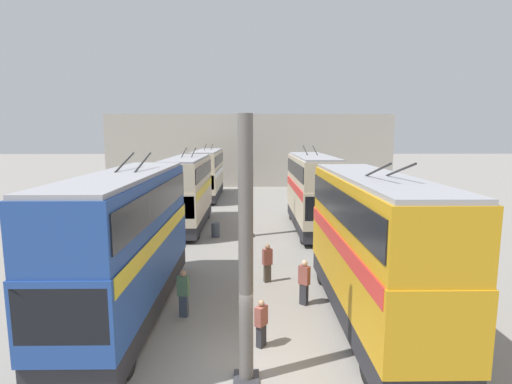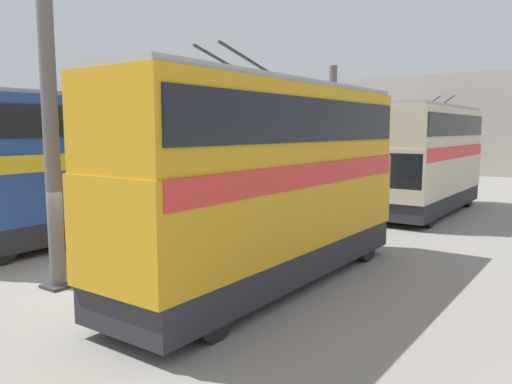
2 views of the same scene
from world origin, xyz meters
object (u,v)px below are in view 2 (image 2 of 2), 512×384
object	(u,v)px
person_by_left_row	(239,230)
person_by_right_row	(117,220)
bus_left_near	(271,171)
bus_right_near	(84,158)
person_aisle_foreground	(121,246)
person_aisle_midway	(250,216)
bus_right_mid	(284,150)
oil_drum	(292,198)
bus_right_far	(373,145)
bus_left_far	(431,153)

from	to	relation	value
person_by_left_row	person_by_right_row	distance (m)	4.66
bus_left_near	bus_right_near	size ratio (longest dim) A/B	0.98
person_aisle_foreground	person_aisle_midway	world-z (taller)	person_aisle_midway
bus_right_mid	person_by_right_row	distance (m)	14.32
oil_drum	person_aisle_foreground	bearing A→B (deg)	-169.01
person_aisle_midway	bus_right_near	bearing A→B (deg)	-80.01
bus_left_near	bus_right_far	bearing A→B (deg)	17.38
bus_right_near	bus_right_far	size ratio (longest dim) A/B	0.97
person_by_left_row	person_aisle_midway	size ratio (longest dim) A/B	1.02
bus_right_near	bus_right_far	xyz separation A→B (m)	(27.31, 0.00, -0.20)
bus_left_near	bus_right_far	world-z (taller)	bus_left_near
bus_left_far	person_by_right_row	size ratio (longest dim) A/B	5.57
bus_right_mid	person_by_right_row	bearing A→B (deg)	-171.76
bus_right_far	person_by_left_row	xyz separation A→B (m)	(-26.52, -6.59, -1.84)
person_aisle_foreground	bus_right_near	bearing A→B (deg)	-169.93
bus_right_far	person_by_right_row	xyz separation A→B (m)	(-27.51, -2.03, -1.87)
person_aisle_midway	oil_drum	bearing A→B (deg)	179.44
bus_left_near	bus_left_far	bearing A→B (deg)	0.00
bus_left_far	person_aisle_foreground	xyz separation A→B (m)	(-15.48, 3.92, -2.15)
bus_left_near	person_by_right_row	distance (m)	7.04
bus_right_near	person_aisle_midway	bearing A→B (deg)	-58.55
bus_right_mid	bus_right_far	distance (m)	13.47
person_by_left_row	bus_left_far	bearing A→B (deg)	29.28
person_aisle_midway	oil_drum	xyz separation A→B (m)	(7.98, 3.05, -0.49)
person_by_right_row	person_aisle_midway	xyz separation A→B (m)	(3.41, -3.22, 0.00)
person_by_right_row	bus_left_near	bearing A→B (deg)	95.92
person_aisle_foreground	oil_drum	world-z (taller)	person_aisle_foreground
person_by_right_row	bus_left_far	bearing A→B (deg)	163.05
bus_right_far	person_aisle_midway	world-z (taller)	bus_right_far
bus_left_near	oil_drum	world-z (taller)	bus_left_near
bus_left_near	bus_left_far	size ratio (longest dim) A/B	1.04
bus_left_near	person_by_left_row	bearing A→B (deg)	56.35
bus_left_far	bus_right_far	size ratio (longest dim) A/B	0.92
person_aisle_foreground	oil_drum	bearing A→B (deg)	136.77
person_by_left_row	oil_drum	world-z (taller)	person_by_left_row
bus_left_far	bus_right_mid	world-z (taller)	bus_left_far
bus_right_mid	oil_drum	distance (m)	4.20
person_aisle_foreground	bus_left_far	bearing A→B (deg)	111.56
bus_right_near	person_by_left_row	xyz separation A→B (m)	(0.79, -6.59, -2.05)
person_aisle_foreground	person_by_right_row	xyz separation A→B (m)	(2.12, 2.80, 0.13)
bus_left_far	bus_right_near	size ratio (longest dim) A/B	0.95
bus_right_near	bus_right_mid	size ratio (longest dim) A/B	1.12
person_aisle_foreground	person_by_right_row	world-z (taller)	person_by_right_row
bus_left_far	bus_right_far	bearing A→B (deg)	31.73
bus_left_far	person_by_right_row	world-z (taller)	bus_left_far
bus_left_near	person_aisle_foreground	bearing A→B (deg)	113.09
bus_left_near	person_aisle_foreground	world-z (taller)	bus_left_near
oil_drum	person_aisle_midway	bearing A→B (deg)	-159.10
bus_left_near	bus_right_near	bearing A→B (deg)	85.74
person_aisle_foreground	person_by_left_row	world-z (taller)	person_by_left_row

